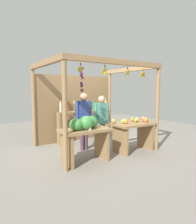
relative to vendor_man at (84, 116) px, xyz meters
name	(u,v)px	position (x,y,z in m)	size (l,w,h in m)	color
ground_plane	(94,148)	(0.32, 0.01, -0.94)	(12.00, 12.00, 0.00)	gray
market_stall	(85,99)	(0.32, 0.47, 0.46)	(2.84, 2.30, 2.35)	#99754C
fruit_counter_left	(85,132)	(-0.44, -0.84, -0.22)	(1.14, 0.64, 1.08)	#99754C
fruit_counter_right	(133,130)	(1.07, -0.81, -0.36)	(1.15, 0.64, 0.92)	#99754C
bottle_shelf_unit	(85,116)	(0.50, 0.82, -0.13)	(1.82, 0.22, 1.35)	#99754C
vendor_man	(84,116)	(0.00, 0.00, 0.00)	(0.48, 0.21, 1.57)	#553C4D
vendor_woman	(102,117)	(0.51, -0.10, -0.05)	(0.48, 0.20, 1.49)	#345A68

